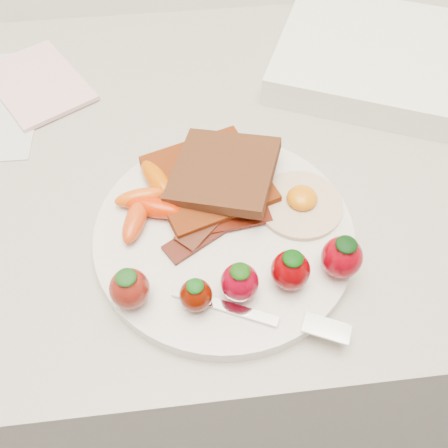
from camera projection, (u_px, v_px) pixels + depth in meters
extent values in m
cube|color=gray|center=(203.00, 312.00, 0.97)|extent=(2.00, 0.60, 0.90)
cylinder|color=silver|center=(224.00, 234.00, 0.52)|extent=(0.27, 0.27, 0.02)
cube|color=#3B1708|center=(208.00, 180.00, 0.55)|extent=(0.15, 0.15, 0.01)
cube|color=black|center=(224.00, 171.00, 0.53)|extent=(0.14, 0.14, 0.02)
cylinder|color=white|center=(300.00, 205.00, 0.53)|extent=(0.11, 0.11, 0.01)
ellipsoid|color=orange|center=(302.00, 198.00, 0.53)|extent=(0.04, 0.04, 0.02)
cube|color=black|center=(208.00, 231.00, 0.51)|extent=(0.10, 0.07, 0.00)
cube|color=#360402|center=(223.00, 222.00, 0.52)|extent=(0.10, 0.04, 0.00)
cube|color=#331208|center=(214.00, 214.00, 0.52)|extent=(0.09, 0.09, 0.00)
ellipsoid|color=#DC530C|center=(140.00, 197.00, 0.53)|extent=(0.06, 0.03, 0.02)
ellipsoid|color=red|center=(153.00, 207.00, 0.52)|extent=(0.07, 0.04, 0.02)
ellipsoid|color=#CC3C0E|center=(136.00, 219.00, 0.51)|extent=(0.04, 0.06, 0.02)
ellipsoid|color=#C55200|center=(157.00, 180.00, 0.54)|extent=(0.05, 0.07, 0.02)
ellipsoid|color=maroon|center=(130.00, 289.00, 0.45)|extent=(0.04, 0.04, 0.04)
ellipsoid|color=#123C10|center=(126.00, 277.00, 0.44)|extent=(0.02, 0.02, 0.01)
ellipsoid|color=#4D0B00|center=(196.00, 295.00, 0.45)|extent=(0.03, 0.03, 0.03)
ellipsoid|color=#0C450D|center=(195.00, 286.00, 0.44)|extent=(0.02, 0.02, 0.01)
ellipsoid|color=maroon|center=(240.00, 282.00, 0.46)|extent=(0.04, 0.04, 0.04)
ellipsoid|color=#103C07|center=(240.00, 271.00, 0.44)|extent=(0.02, 0.02, 0.01)
ellipsoid|color=#670003|center=(290.00, 270.00, 0.46)|extent=(0.04, 0.04, 0.04)
ellipsoid|color=#053405|center=(293.00, 258.00, 0.45)|extent=(0.02, 0.02, 0.01)
ellipsoid|color=#78000A|center=(342.00, 257.00, 0.47)|extent=(0.04, 0.04, 0.04)
ellipsoid|color=black|center=(346.00, 244.00, 0.45)|extent=(0.02, 0.02, 0.01)
cube|color=silver|center=(224.00, 306.00, 0.46)|extent=(0.10, 0.05, 0.00)
cube|color=silver|center=(327.00, 328.00, 0.45)|extent=(0.05, 0.04, 0.00)
cube|color=beige|center=(37.00, 83.00, 0.67)|extent=(0.17, 0.19, 0.01)
cube|color=white|center=(388.00, 60.00, 0.68)|extent=(0.36, 0.33, 0.04)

